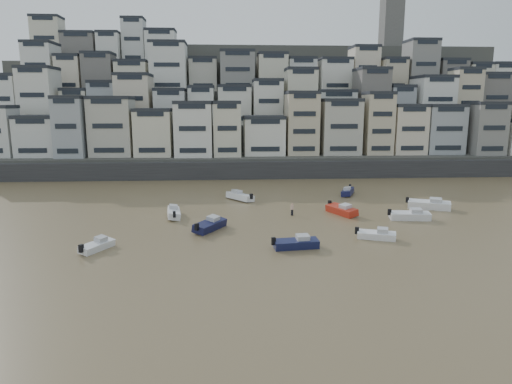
{
  "coord_description": "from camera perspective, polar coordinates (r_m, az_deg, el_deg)",
  "views": [
    {
      "loc": [
        3.47,
        -26.81,
        15.11
      ],
      "look_at": [
        7.01,
        30.0,
        4.0
      ],
      "focal_mm": 32.0,
      "sensor_mm": 36.0,
      "label": 1
    }
  ],
  "objects": [
    {
      "name": "boat_d",
      "position": [
        63.35,
        18.69,
        -2.63
      ],
      "size": [
        5.84,
        2.5,
        1.54
      ],
      "primitive_type": null,
      "rotation": [
        0.0,
        0.0,
        -0.12
      ],
      "color": "silver",
      "rests_on": "ground"
    },
    {
      "name": "boat_j",
      "position": [
        50.66,
        -19.26,
        -6.23
      ],
      "size": [
        3.44,
        4.63,
        1.22
      ],
      "primitive_type": null,
      "rotation": [
        0.0,
        0.0,
        1.07
      ],
      "color": "white",
      "rests_on": "ground"
    },
    {
      "name": "hillside",
      "position": [
        132.15,
        1.35,
        10.13
      ],
      "size": [
        141.04,
        66.0,
        50.0
      ],
      "color": "#4C4C47",
      "rests_on": "ground"
    },
    {
      "name": "person_pink",
      "position": [
        62.51,
        4.54,
        -2.16
      ],
      "size": [
        0.44,
        0.44,
        1.74
      ],
      "primitive_type": null,
      "color": "#CFA692",
      "rests_on": "ground"
    },
    {
      "name": "boat_f",
      "position": [
        62.52,
        -10.25,
        -2.43
      ],
      "size": [
        2.54,
        5.6,
        1.47
      ],
      "primitive_type": null,
      "rotation": [
        0.0,
        0.0,
        1.72
      ],
      "color": "white",
      "rests_on": "ground"
    },
    {
      "name": "boat_g",
      "position": [
        70.75,
        20.83,
        -1.3
      ],
      "size": [
        6.73,
        4.43,
        1.75
      ],
      "primitive_type": null,
      "rotation": [
        0.0,
        0.0,
        -0.4
      ],
      "color": "white",
      "rests_on": "ground"
    },
    {
      "name": "boat_e",
      "position": [
        64.09,
        10.65,
        -2.07
      ],
      "size": [
        4.09,
        5.95,
        1.55
      ],
      "primitive_type": null,
      "rotation": [
        0.0,
        0.0,
        -1.14
      ],
      "color": "#B22615",
      "rests_on": "ground"
    },
    {
      "name": "ground",
      "position": [
        30.97,
        -10.04,
        -18.34
      ],
      "size": [
        400.0,
        400.0,
        0.0
      ],
      "primitive_type": "plane",
      "color": "olive",
      "rests_on": "ground"
    },
    {
      "name": "boat_i",
      "position": [
        77.85,
        11.4,
        0.17
      ],
      "size": [
        3.63,
        5.45,
        1.42
      ],
      "primitive_type": null,
      "rotation": [
        0.0,
        0.0,
        -1.98
      ],
      "color": "#151742",
      "rests_on": "ground"
    },
    {
      "name": "boat_h",
      "position": [
        72.21,
        -2.0,
        -0.41
      ],
      "size": [
        5.0,
        5.68,
        1.56
      ],
      "primitive_type": null,
      "rotation": [
        0.0,
        0.0,
        2.23
      ],
      "color": "white",
      "rests_on": "ground"
    },
    {
      "name": "boat_b",
      "position": [
        53.4,
        14.84,
        -5.07
      ],
      "size": [
        4.86,
        2.98,
        1.26
      ],
      "primitive_type": null,
      "rotation": [
        0.0,
        0.0,
        -0.34
      ],
      "color": "white",
      "rests_on": "ground"
    },
    {
      "name": "harbor_wall",
      "position": [
        93.01,
        0.5,
        2.79
      ],
      "size": [
        140.0,
        3.0,
        3.5
      ],
      "primitive_type": "cube",
      "color": "#38383A",
      "rests_on": "ground"
    },
    {
      "name": "boat_a",
      "position": [
        48.61,
        5.05,
        -6.23
      ],
      "size": [
        5.39,
        2.34,
        1.42
      ],
      "primitive_type": null,
      "rotation": [
        0.0,
        0.0,
        0.12
      ],
      "color": "#141A41",
      "rests_on": "ground"
    },
    {
      "name": "boat_c",
      "position": [
        55.53,
        -5.79,
        -3.97
      ],
      "size": [
        4.57,
        5.81,
        1.55
      ],
      "primitive_type": null,
      "rotation": [
        0.0,
        0.0,
        1.02
      ],
      "color": "#13163C",
      "rests_on": "ground"
    }
  ]
}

